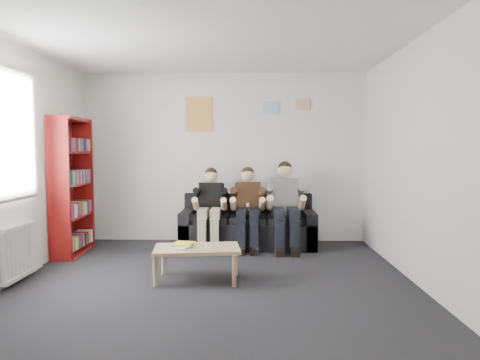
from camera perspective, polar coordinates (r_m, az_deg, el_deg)
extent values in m
plane|color=black|center=(4.66, -4.08, -14.43)|extent=(5.00, 5.00, 0.00)
plane|color=white|center=(4.59, -4.25, 19.52)|extent=(5.00, 5.00, 0.00)
plane|color=white|center=(6.91, -2.10, 2.99)|extent=(4.50, 0.00, 4.50)
plane|color=white|center=(1.95, -11.48, 0.35)|extent=(4.50, 0.00, 4.50)
plane|color=white|center=(4.76, 23.93, 2.19)|extent=(0.00, 5.00, 5.00)
cube|color=black|center=(6.60, 1.04, -7.17)|extent=(2.02, 0.83, 0.39)
cube|color=black|center=(6.85, 1.07, -3.46)|extent=(2.02, 0.18, 0.39)
cube|color=black|center=(6.66, -7.00, -6.38)|extent=(0.17, 0.83, 0.55)
cube|color=black|center=(6.64, 9.11, -6.43)|extent=(0.17, 0.83, 0.55)
cube|color=black|center=(6.49, 1.04, -5.23)|extent=(1.69, 0.57, 0.09)
cube|color=maroon|center=(6.45, -21.49, -0.79)|extent=(0.29, 0.87, 1.93)
cube|color=tan|center=(4.90, -5.76, -9.12)|extent=(0.95, 0.52, 0.04)
cylinder|color=tan|center=(4.81, -11.24, -11.75)|extent=(0.05, 0.05, 0.34)
cylinder|color=tan|center=(4.70, -0.78, -12.05)|extent=(0.05, 0.05, 0.34)
cylinder|color=tan|center=(5.22, -10.18, -10.50)|extent=(0.05, 0.05, 0.34)
cylinder|color=tan|center=(5.12, -0.58, -10.72)|extent=(0.05, 0.05, 0.34)
cube|color=silver|center=(4.87, -8.08, -8.88)|extent=(0.22, 0.16, 0.02)
cube|color=#61C345|center=(4.90, -7.75, -8.60)|extent=(0.22, 0.16, 0.02)
cube|color=yellow|center=(4.92, -7.42, -8.33)|extent=(0.22, 0.16, 0.02)
cube|color=black|center=(6.59, -3.85, -2.53)|extent=(0.37, 0.27, 0.52)
sphere|color=#E6B88C|center=(6.52, -3.89, 0.54)|extent=(0.20, 0.20, 0.20)
sphere|color=black|center=(6.53, -3.88, 0.83)|extent=(0.19, 0.19, 0.19)
cube|color=tan|center=(6.34, -4.07, -4.45)|extent=(0.33, 0.42, 0.14)
cube|color=tan|center=(6.20, -4.24, -7.49)|extent=(0.31, 0.13, 0.48)
cube|color=black|center=(6.19, -4.28, -9.34)|extent=(0.31, 0.24, 0.09)
cube|color=#51331B|center=(6.56, 1.05, -2.51)|extent=(0.37, 0.27, 0.53)
sphere|color=#E6B88C|center=(6.49, 1.05, 0.64)|extent=(0.20, 0.20, 0.20)
sphere|color=black|center=(6.50, 1.06, 0.93)|extent=(0.20, 0.20, 0.20)
cube|color=black|center=(6.31, 1.03, -4.48)|extent=(0.33, 0.43, 0.14)
cube|color=black|center=(6.16, 1.01, -7.55)|extent=(0.32, 0.13, 0.48)
cube|color=black|center=(6.15, 1.00, -9.41)|extent=(0.32, 0.24, 0.09)
cube|color=silver|center=(6.20, 1.02, -3.33)|extent=(0.04, 0.13, 0.04)
cube|color=silver|center=(6.59, 5.95, -2.26)|extent=(0.41, 0.30, 0.58)
sphere|color=#E6B88C|center=(6.51, 6.01, 1.22)|extent=(0.23, 0.23, 0.23)
sphere|color=black|center=(6.53, 6.00, 1.55)|extent=(0.22, 0.22, 0.22)
cube|color=black|center=(6.31, 6.16, -4.43)|extent=(0.37, 0.48, 0.15)
cube|color=black|center=(6.14, 6.31, -7.62)|extent=(0.35, 0.14, 0.48)
cube|color=black|center=(6.12, 6.34, -9.44)|extent=(0.35, 0.27, 0.10)
cylinder|color=white|center=(5.16, -29.03, -9.07)|extent=(0.06, 0.06, 0.60)
cylinder|color=white|center=(5.23, -28.58, -8.89)|extent=(0.06, 0.06, 0.60)
cylinder|color=white|center=(5.29, -28.14, -8.71)|extent=(0.06, 0.06, 0.60)
cylinder|color=white|center=(5.36, -27.71, -8.54)|extent=(0.06, 0.06, 0.60)
cylinder|color=white|center=(5.43, -27.30, -8.37)|extent=(0.06, 0.06, 0.60)
cylinder|color=white|center=(5.50, -26.89, -8.21)|extent=(0.06, 0.06, 0.60)
cylinder|color=white|center=(5.57, -26.50, -8.05)|extent=(0.06, 0.06, 0.60)
cylinder|color=white|center=(5.64, -26.11, -7.89)|extent=(0.06, 0.06, 0.60)
cube|color=white|center=(5.46, -27.41, -11.33)|extent=(0.10, 0.64, 0.04)
cube|color=white|center=(5.34, -27.60, -5.52)|extent=(0.10, 0.64, 0.04)
cube|color=white|center=(5.32, -28.72, 5.43)|extent=(0.02, 1.00, 1.30)
cube|color=white|center=(5.38, -28.87, 12.69)|extent=(0.05, 1.12, 0.06)
cube|color=white|center=(5.34, -28.38, -1.88)|extent=(0.05, 1.12, 0.06)
cube|color=white|center=(5.41, -28.19, -7.37)|extent=(0.03, 1.30, 0.90)
cube|color=#F2BE55|center=(6.96, -5.45, 8.75)|extent=(0.42, 0.01, 0.55)
cube|color=#3F98D9|center=(6.93, 4.17, 9.61)|extent=(0.25, 0.01, 0.20)
cube|color=#C43D7A|center=(6.97, 8.34, 9.96)|extent=(0.22, 0.01, 0.18)
cube|color=silver|center=(7.08, -10.36, 10.25)|extent=(0.20, 0.01, 0.14)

